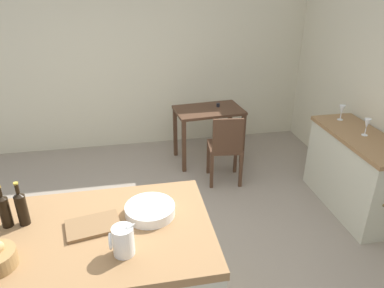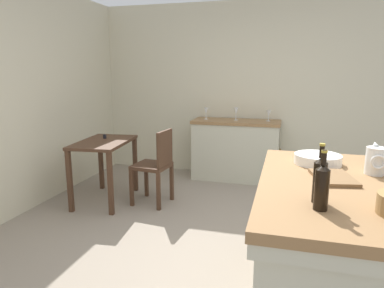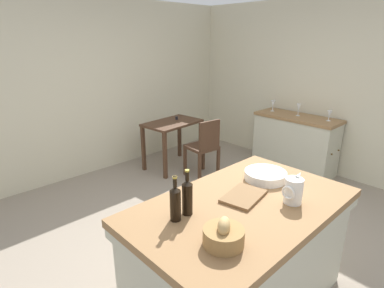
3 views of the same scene
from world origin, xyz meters
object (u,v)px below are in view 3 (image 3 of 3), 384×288
object	(u,v)px
wooden_chair	(204,146)
pitcher	(293,190)
writing_desk	(172,129)
bread_basket	(224,235)
wine_glass_far_left	(329,114)
wine_glass_left	(299,108)
side_cabinet	(295,143)
cutting_board	(244,196)
island_table	(240,251)
wine_bottle_amber	(175,203)
wine_glass_middle	(273,104)
wash_bowl	(265,175)
wine_bottle_dark	(187,196)

from	to	relation	value
wooden_chair	pitcher	xyz separation A→B (m)	(-1.23, -2.09, 0.50)
writing_desk	pitcher	bearing A→B (deg)	-113.09
wooden_chair	bread_basket	bearing A→B (deg)	-133.53
wine_glass_far_left	wine_glass_left	distance (m)	0.47
side_cabinet	cutting_board	size ratio (longest dim) A/B	3.69
island_table	wine_glass_far_left	distance (m)	2.92
wine_bottle_amber	wine_glass_middle	bearing A→B (deg)	22.61
writing_desk	wine_bottle_amber	xyz separation A→B (m)	(-1.92, -2.33, 0.39)
wine_glass_far_left	pitcher	bearing A→B (deg)	-161.38
wine_glass_left	wine_glass_far_left	bearing A→B (deg)	-86.12
wine_glass_far_left	side_cabinet	bearing A→B (deg)	96.83
wine_glass_middle	wash_bowl	bearing A→B (deg)	-148.59
wooden_chair	wash_bowl	bearing A→B (deg)	-121.10
cutting_board	wine_bottle_dark	distance (m)	0.49
wine_glass_left	wine_bottle_amber	bearing A→B (deg)	-164.44
island_table	writing_desk	bearing A→B (deg)	60.22
wine_glass_far_left	wine_glass_left	xyz separation A→B (m)	(-0.03, 0.46, 0.02)
wash_bowl	island_table	bearing A→B (deg)	-165.43
side_cabinet	wine_glass_middle	xyz separation A→B (m)	(0.01, 0.46, 0.56)
side_cabinet	wine_glass_far_left	distance (m)	0.71
island_table	wooden_chair	xyz separation A→B (m)	(1.49, 1.85, 0.02)
wash_bowl	wine_bottle_amber	world-z (taller)	wine_bottle_amber
pitcher	wine_glass_middle	xyz separation A→B (m)	(2.50, 1.77, 0.01)
wine_glass_left	pitcher	bearing A→B (deg)	-152.25
wine_glass_middle	wine_bottle_amber	bearing A→B (deg)	-157.39
island_table	side_cabinet	bearing A→B (deg)	21.27
island_table	wine_bottle_amber	world-z (taller)	wine_bottle_amber
bread_basket	wine_glass_middle	world-z (taller)	bread_basket
wine_glass_left	wooden_chair	bearing A→B (deg)	149.13
wine_bottle_dark	wooden_chair	bearing A→B (deg)	41.65
writing_desk	cutting_board	xyz separation A→B (m)	(-1.36, -2.45, 0.27)
side_cabinet	writing_desk	size ratio (longest dim) A/B	1.36
pitcher	wine_glass_left	xyz separation A→B (m)	(2.51, 1.32, 0.02)
wash_bowl	wine_bottle_amber	bearing A→B (deg)	176.64
wine_glass_left	wine_glass_middle	world-z (taller)	wine_glass_left
wash_bowl	bread_basket	world-z (taller)	bread_basket
pitcher	wine_glass_middle	bearing A→B (deg)	35.27
wooden_chair	wine_glass_middle	size ratio (longest dim) A/B	5.25
bread_basket	wine_bottle_dark	world-z (taller)	wine_bottle_dark
wash_bowl	wine_bottle_amber	distance (m)	0.95
bread_basket	wine_bottle_dark	bearing A→B (deg)	79.14
bread_basket	cutting_board	bearing A→B (deg)	26.17
bread_basket	wine_bottle_amber	distance (m)	0.39
cutting_board	wine_glass_middle	xyz separation A→B (m)	(2.70, 1.48, 0.10)
wash_bowl	bread_basket	distance (m)	0.97
pitcher	wine_glass_left	world-z (taller)	pitcher
wine_glass_left	wine_glass_middle	xyz separation A→B (m)	(-0.01, 0.45, -0.01)
wash_bowl	wine_glass_far_left	size ratio (longest dim) A/B	2.31
cutting_board	wine_glass_far_left	bearing A→B (deg)	11.77
writing_desk	wine_glass_left	size ratio (longest dim) A/B	5.13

